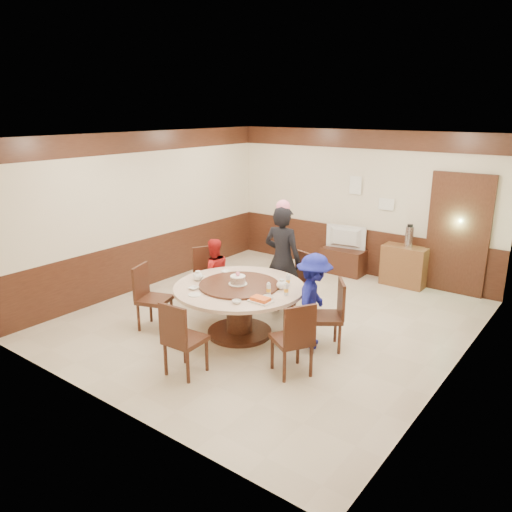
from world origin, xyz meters
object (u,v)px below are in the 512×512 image
Objects in this scene: person_red at (213,274)px; shrimp_platter at (260,300)px; person_blue at (314,301)px; side_cabinet at (404,266)px; television at (345,238)px; tv_stand at (343,261)px; person_standing at (282,260)px; thermos at (409,237)px; banquet_table at (239,300)px; birthday_cake at (238,280)px.

person_red is 3.92× the size of shrimp_platter.
side_cabinet is at bearing -21.53° from person_blue.
television is 1.28m from side_cabinet.
tv_stand is (-1.15, 3.13, -0.41)m from person_blue.
person_red reaches higher than television.
person_standing is 2.68m from side_cabinet.
television is 2.11× the size of thermos.
person_standing is at bearing -115.24° from side_cabinet.
person_red is 1.82m from shrimp_platter.
thermos is at bearing 176.88° from person_red.
shrimp_platter is 0.38× the size of side_cabinet.
banquet_table is 1.13m from person_red.
person_blue is at bearing 139.48° from person_standing.
person_blue is at bearing 18.50° from birthday_cake.
person_blue reaches higher than banquet_table.
thermos is (1.16, 3.49, 0.41)m from banquet_table.
banquet_table is at bearing 87.83° from person_blue.
person_red is 1.38× the size of tv_stand.
person_blue reaches higher than thermos.
television reaches higher than shrimp_platter.
shrimp_platter is at bearing -97.70° from side_cabinet.
side_cabinet is 0.57m from thermos.
television is at bearing 0.15° from person_blue.
person_blue is 1.65× the size of television.
tv_stand is (-0.72, 3.77, -0.53)m from shrimp_platter.
shrimp_platter is (1.59, -0.86, 0.19)m from person_red.
tv_stand is at bearing 0.15° from person_blue.
birthday_cake reaches higher than television.
tv_stand is (-0.10, 3.48, -0.59)m from birthday_cake.
thermos is at bearing 1.35° from tv_stand.
person_blue is 3.17m from side_cabinet.
tv_stand is at bearing 180.00° from television.
shrimp_platter is 3.84m from television.
side_cabinet is (1.12, 2.38, -0.50)m from person_standing.
person_blue is at bearing -91.52° from side_cabinet.
birthday_cake reaches higher than side_cabinet.
side_cabinet is (1.23, 0.03, 0.12)m from tv_stand.
person_red is at bearing -106.66° from tv_stand.
birthday_cake is 0.33× the size of side_cabinet.
person_standing is 1.16m from person_red.
side_cabinet is (0.08, 3.16, -0.29)m from person_blue.
television is 1.29m from thermos.
birthday_cake is at bearing -119.95° from banquet_table.
person_blue is 4.42× the size of shrimp_platter.
person_red is 1.46× the size of television.
person_red is at bearing 150.83° from banquet_table.
person_red is at bearing 151.62° from shrimp_platter.
shrimp_platter is (0.61, -0.29, -0.07)m from birthday_cake.
birthday_cake reaches higher than banquet_table.
banquet_table is at bearing 60.05° from birthday_cake.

